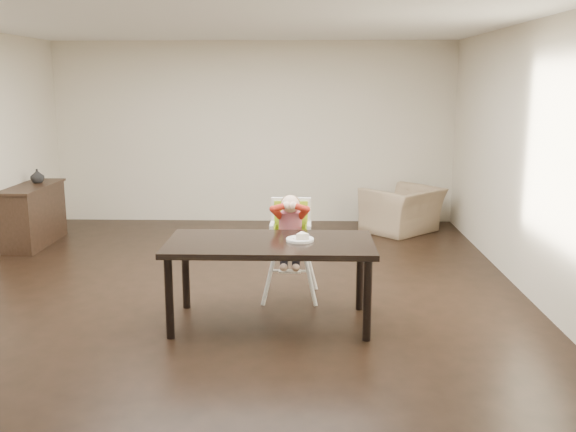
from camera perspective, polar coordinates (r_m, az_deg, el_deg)
name	(u,v)px	position (r m, az deg, el deg)	size (l,w,h in m)	color
ground	(228,294)	(6.58, -5.33, -6.90)	(7.00, 7.00, 0.00)	black
room_walls	(225,109)	(6.23, -5.67, 9.47)	(6.02, 7.02, 2.71)	beige
dining_table	(270,250)	(5.60, -1.60, -3.05)	(1.80, 0.90, 0.75)	black
high_chair	(291,225)	(6.29, 0.22, -0.81)	(0.44, 0.44, 1.03)	white
plate	(301,238)	(5.58, 1.14, -1.98)	(0.31, 0.31, 0.07)	white
armchair	(403,202)	(9.24, 10.16, 1.19)	(0.98, 0.64, 0.85)	#988061
sideboard	(34,215)	(9.02, -21.67, 0.08)	(0.44, 1.26, 0.79)	black
vase	(37,176)	(9.13, -21.39, 3.31)	(0.18, 0.19, 0.18)	#99999E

